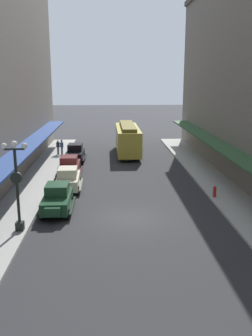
# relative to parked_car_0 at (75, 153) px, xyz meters

# --- Properties ---
(ground_plane) EXTENTS (200.00, 200.00, 0.00)m
(ground_plane) POSITION_rel_parked_car_0_xyz_m (4.88, -16.51, -0.94)
(ground_plane) COLOR #2D2D30
(sidewalk_left) EXTENTS (3.00, 60.00, 0.15)m
(sidewalk_left) POSITION_rel_parked_car_0_xyz_m (-2.62, -16.51, -0.87)
(sidewalk_left) COLOR #A8A59E
(sidewalk_left) RESTS_ON ground
(sidewalk_right) EXTENTS (3.00, 60.00, 0.15)m
(sidewalk_right) POSITION_rel_parked_car_0_xyz_m (12.38, -16.51, -0.87)
(sidewalk_right) COLOR #A8A59E
(sidewalk_right) RESTS_ON ground
(parked_car_0) EXTENTS (2.22, 4.29, 1.84)m
(parked_car_0) POSITION_rel_parked_car_0_xyz_m (0.00, 0.00, 0.00)
(parked_car_0) COLOR black
(parked_car_0) RESTS_ON ground
(parked_car_1) EXTENTS (2.22, 4.29, 1.84)m
(parked_car_1) POSITION_rel_parked_car_0_xyz_m (0.36, -10.25, 0.00)
(parked_car_1) COLOR beige
(parked_car_1) RESTS_ON ground
(parked_car_2) EXTENTS (2.17, 4.27, 1.84)m
(parked_car_2) POSITION_rel_parked_car_0_xyz_m (0.01, -5.88, 0.00)
(parked_car_2) COLOR #591919
(parked_car_2) RESTS_ON ground
(parked_car_3) EXTENTS (2.16, 4.27, 1.84)m
(parked_car_3) POSITION_rel_parked_car_0_xyz_m (0.16, -15.11, 0.00)
(parked_car_3) COLOR #193D23
(parked_car_3) RESTS_ON ground
(streetcar) EXTENTS (2.59, 9.62, 3.46)m
(streetcar) POSITION_rel_parked_car_0_xyz_m (5.70, 3.60, 0.96)
(streetcar) COLOR gold
(streetcar) RESTS_ON ground
(lamp_post_with_clock) EXTENTS (1.42, 0.44, 5.16)m
(lamp_post_with_clock) POSITION_rel_parked_car_0_xyz_m (-1.52, -18.43, 2.04)
(lamp_post_with_clock) COLOR black
(lamp_post_with_clock) RESTS_ON sidewalk_left
(fire_hydrant) EXTENTS (0.24, 0.24, 0.82)m
(fire_hydrant) POSITION_rel_parked_car_0_xyz_m (11.23, -12.92, -0.38)
(fire_hydrant) COLOR #B21E19
(fire_hydrant) RESTS_ON sidewalk_right
(pedestrian_1) EXTENTS (0.36, 0.28, 1.67)m
(pedestrian_1) POSITION_rel_parked_car_0_xyz_m (-1.75, 2.95, 0.07)
(pedestrian_1) COLOR slate
(pedestrian_1) RESTS_ON sidewalk_left
(pedestrian_2) EXTENTS (0.36, 0.24, 1.64)m
(pedestrian_2) POSITION_rel_parked_car_0_xyz_m (-2.17, 3.03, 0.05)
(pedestrian_2) COLOR slate
(pedestrian_2) RESTS_ON sidewalk_left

